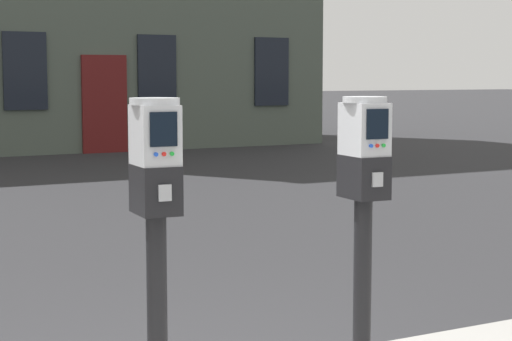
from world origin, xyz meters
TOP-DOWN VIEW (x-y plane):
  - parking_meter_near_kerb at (-0.27, -0.23)m, footprint 0.23×0.26m
  - parking_meter_twin_adjacent at (0.82, -0.23)m, footprint 0.23×0.26m

SIDE VIEW (x-z plane):
  - parking_meter_twin_adjacent at x=0.82m, z-range 0.41..1.81m
  - parking_meter_near_kerb at x=-0.27m, z-range 0.41..1.82m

